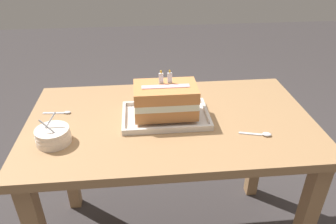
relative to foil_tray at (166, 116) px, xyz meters
name	(u,v)px	position (x,y,z in m)	size (l,w,h in m)	color
dining_table	(170,141)	(0.02, -0.01, -0.12)	(1.16, 0.67, 0.73)	#9E754C
foil_tray	(166,116)	(0.00, 0.00, 0.00)	(0.35, 0.23, 0.02)	silver
birthday_cake	(166,100)	(0.00, 0.00, 0.08)	(0.25, 0.16, 0.18)	#C67D45
bowl_stack	(53,136)	(-0.42, -0.13, 0.02)	(0.13, 0.13, 0.11)	silver
serving_spoon_near_tray	(263,134)	(0.36, -0.16, 0.00)	(0.12, 0.05, 0.01)	silver
serving_spoon_by_bowls	(63,113)	(-0.43, 0.08, 0.00)	(0.12, 0.02, 0.01)	silver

